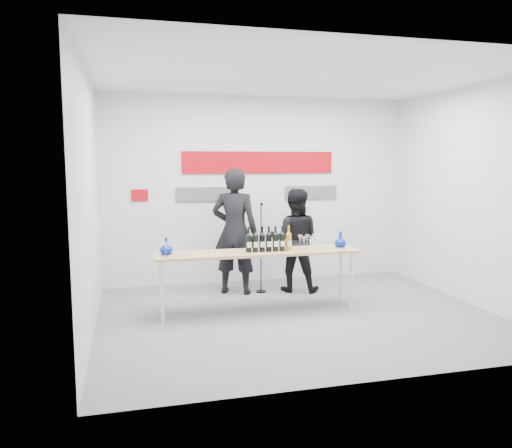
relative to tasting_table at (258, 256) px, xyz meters
name	(u,v)px	position (x,y,z in m)	size (l,w,h in m)	color
ground	(298,316)	(0.45, -0.32, -0.74)	(5.00, 5.00, 0.00)	slate
back_wall	(259,190)	(0.45, 1.68, 0.76)	(5.00, 0.04, 3.00)	silver
signage	(256,171)	(0.39, 1.65, 1.06)	(3.38, 0.02, 0.79)	#AD070E
tasting_table	(258,256)	(0.00, 0.00, 0.00)	(2.69, 0.57, 0.80)	#D6B873
wine_bottles	(269,239)	(0.14, -0.04, 0.23)	(0.62, 0.08, 0.33)	black
decanter_left	(166,246)	(-1.18, 0.07, 0.17)	(0.16, 0.16, 0.21)	#08209E
decanter_right	(340,239)	(1.18, 0.04, 0.17)	(0.16, 0.16, 0.21)	#08209E
glasses_left	(176,248)	(-1.06, 0.00, 0.15)	(0.36, 0.23, 0.18)	silver
glasses_right	(316,242)	(0.81, -0.01, 0.15)	(0.47, 0.23, 0.18)	silver
presenter_left	(235,231)	(-0.11, 0.97, 0.20)	(0.69, 0.45, 1.88)	black
presenter_right	(295,240)	(0.80, 0.88, 0.04)	(0.76, 0.59, 1.56)	black
mic_stand	(261,265)	(0.29, 0.92, -0.33)	(0.16, 0.16, 1.36)	black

